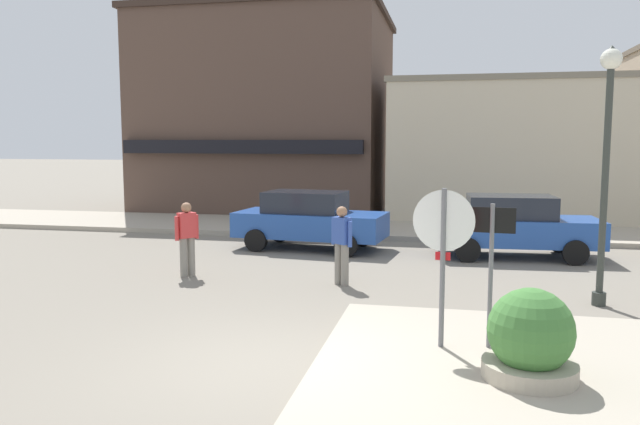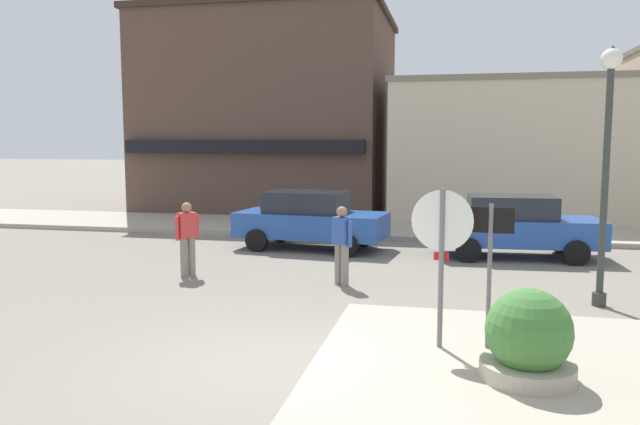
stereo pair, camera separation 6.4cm
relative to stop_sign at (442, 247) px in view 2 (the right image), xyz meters
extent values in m
plane|color=gray|center=(-2.25, -0.79, -1.52)|extent=(160.00, 160.00, 0.00)
cube|color=#A89E8C|center=(1.63, -0.46, -1.44)|extent=(6.40, 4.80, 0.15)
cube|color=#A89E8C|center=(-2.25, 11.69, -1.44)|extent=(80.00, 4.00, 0.15)
cylinder|color=slate|center=(0.00, -0.01, -0.37)|extent=(0.07, 0.07, 2.30)
cylinder|color=red|center=(0.00, 0.01, 0.35)|extent=(0.76, 0.10, 0.76)
cylinder|color=white|center=(0.00, 0.00, 0.35)|extent=(0.82, 0.10, 0.82)
cube|color=red|center=(0.00, 0.01, -0.13)|extent=(0.20, 0.03, 0.11)
cylinder|color=slate|center=(0.63, 0.10, -0.47)|extent=(0.06, 0.06, 2.10)
cube|color=black|center=(0.63, 0.11, 0.36)|extent=(0.60, 0.08, 0.34)
cube|color=white|center=(0.63, 0.11, 0.36)|extent=(0.54, 0.07, 0.29)
cube|color=black|center=(0.63, 0.12, 0.36)|extent=(0.34, 0.04, 0.08)
cylinder|color=#ADA38E|center=(1.03, -0.95, -1.34)|extent=(1.10, 1.10, 0.35)
sphere|color=#427A38|center=(1.03, -0.95, -0.79)|extent=(1.00, 1.00, 1.00)
cylinder|color=#333833|center=(2.71, 3.30, 0.58)|extent=(0.12, 0.12, 4.20)
cylinder|color=#333833|center=(2.71, 3.30, -1.40)|extent=(0.24, 0.24, 0.24)
sphere|color=white|center=(2.71, 3.30, 2.79)|extent=(0.36, 0.36, 0.36)
cone|color=#333833|center=(2.71, 3.30, 2.94)|extent=(0.32, 0.32, 0.18)
cube|color=#234C9E|center=(-3.61, 7.94, -0.85)|extent=(4.16, 2.13, 0.66)
cube|color=#1E232D|center=(-3.76, 7.96, -0.24)|extent=(2.22, 1.62, 0.56)
cylinder|color=black|center=(-2.28, 8.65, -1.22)|extent=(0.62, 0.25, 0.60)
cylinder|color=black|center=(-2.47, 6.96, -1.22)|extent=(0.62, 0.25, 0.60)
cylinder|color=black|center=(-4.75, 8.92, -1.22)|extent=(0.62, 0.25, 0.60)
cylinder|color=black|center=(-4.94, 7.23, -1.22)|extent=(0.62, 0.25, 0.60)
cube|color=#234C9E|center=(1.71, 7.82, -0.85)|extent=(4.09, 1.92, 0.66)
cube|color=#1E232D|center=(1.56, 7.81, -0.24)|extent=(2.16, 1.51, 0.56)
cylinder|color=black|center=(2.90, 8.74, -1.22)|extent=(0.61, 0.21, 0.60)
cylinder|color=black|center=(3.00, 7.04, -1.22)|extent=(0.61, 0.21, 0.60)
cylinder|color=black|center=(0.42, 8.60, -1.22)|extent=(0.61, 0.21, 0.60)
cylinder|color=black|center=(0.52, 6.90, -1.22)|extent=(0.61, 0.21, 0.60)
cylinder|color=gray|center=(-5.39, 4.09, -1.09)|extent=(0.16, 0.16, 0.85)
cylinder|color=gray|center=(-5.51, 3.95, -1.09)|extent=(0.16, 0.16, 0.85)
cube|color=#D13838|center=(-5.45, 4.02, -0.40)|extent=(0.40, 0.42, 0.54)
sphere|color=#9E7051|center=(-5.45, 4.02, -0.02)|extent=(0.22, 0.22, 0.22)
cylinder|color=#D13838|center=(-5.30, 4.20, -0.45)|extent=(0.13, 0.13, 0.52)
cylinder|color=#D13838|center=(-5.60, 3.84, -0.45)|extent=(0.13, 0.13, 0.52)
cylinder|color=gray|center=(-2.13, 3.98, -1.09)|extent=(0.16, 0.16, 0.85)
cylinder|color=gray|center=(-1.98, 3.87, -1.09)|extent=(0.16, 0.16, 0.85)
cube|color=#3351A8|center=(-2.05, 3.93, -0.40)|extent=(0.42, 0.39, 0.54)
sphere|color=#9E7051|center=(-2.05, 3.93, -0.02)|extent=(0.22, 0.22, 0.22)
cylinder|color=#3351A8|center=(-2.24, 4.06, -0.45)|extent=(0.13, 0.13, 0.52)
cylinder|color=#3351A8|center=(-1.87, 3.79, -0.45)|extent=(0.13, 0.13, 0.52)
cube|color=brown|center=(-7.55, 17.60, 2.43)|extent=(9.64, 7.82, 7.89)
cube|color=black|center=(-7.55, 13.54, 1.18)|extent=(9.16, 0.40, 0.50)
cube|color=#352721|center=(-7.55, 17.60, 6.49)|extent=(9.93, 8.05, 0.24)
cube|color=beige|center=(2.04, 15.73, 0.94)|extent=(8.37, 5.07, 4.92)
cube|color=gray|center=(2.04, 15.73, 3.50)|extent=(8.54, 5.17, 0.20)
camera|label=1|loc=(0.08, -8.35, 1.41)|focal=35.00mm
camera|label=2|loc=(0.15, -8.34, 1.41)|focal=35.00mm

